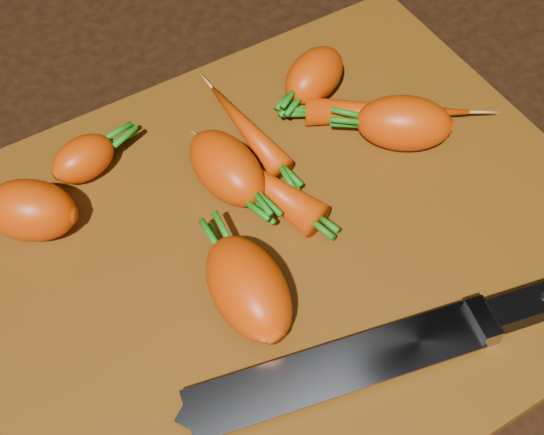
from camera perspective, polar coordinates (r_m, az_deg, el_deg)
ground at (r=0.59m, az=0.50°, el=-2.66°), size 2.00×2.00×0.01m
cutting_board at (r=0.58m, az=0.51°, el=-2.06°), size 0.50×0.40×0.01m
carrot_0 at (r=0.59m, az=-17.74°, el=0.52°), size 0.08×0.08×0.05m
carrot_1 at (r=0.59m, az=-3.44°, el=3.74°), size 0.05×0.08×0.05m
carrot_2 at (r=0.53m, az=-1.79°, el=-5.36°), size 0.06×0.09×0.05m
carrot_3 at (r=0.67m, az=3.19°, el=10.62°), size 0.08×0.07×0.04m
carrot_4 at (r=0.62m, az=-14.02°, el=4.31°), size 0.06×0.04×0.03m
carrot_5 at (r=0.63m, az=9.91°, el=7.01°), size 0.09×0.08×0.05m
carrot_6 at (r=0.64m, az=-1.99°, el=6.82°), size 0.03×0.11×0.02m
carrot_7 at (r=0.65m, az=8.69°, el=7.87°), size 0.13×0.09×0.02m
carrot_8 at (r=0.59m, az=-0.73°, el=2.69°), size 0.06×0.12×0.03m
knife at (r=0.52m, az=6.97°, el=-10.59°), size 0.34×0.10×0.02m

